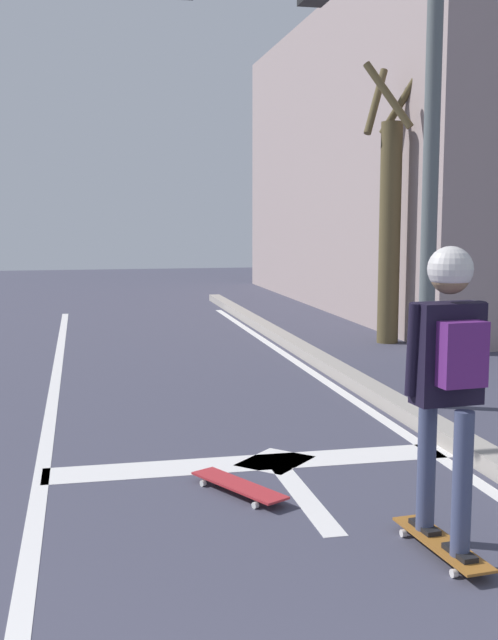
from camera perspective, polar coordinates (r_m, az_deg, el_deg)
The scene contains 11 objects.
lane_line_center at distance 6.61m, azimuth -14.64°, elevation -9.88°, with size 0.12×20.00×0.01m, color silver.
lane_line_curbside at distance 7.17m, azimuth 11.71°, elevation -8.40°, with size 0.12×20.00×0.01m, color silver.
stop_bar at distance 6.37m, azimuth 0.46°, elevation -10.27°, with size 3.31×0.40×0.01m, color silver.
lane_arrow_stem at distance 5.64m, azimuth 4.04°, elevation -12.68°, with size 0.16×1.40×0.01m, color silver.
lane_arrow_head at distance 6.42m, azimuth 1.91°, elevation -10.15°, with size 0.56×0.44×0.01m, color silver.
curb_strip at distance 7.26m, azimuth 13.55°, elevation -7.72°, with size 0.24×24.00×0.14m, color #9C948B.
skateboard at distance 4.87m, azimuth 13.75°, elevation -15.46°, with size 0.27×0.85×0.08m.
skater at distance 4.55m, azimuth 14.27°, elevation -2.61°, with size 0.47×0.63×1.71m.
spare_skateboard at distance 5.68m, azimuth -0.77°, elevation -11.89°, with size 0.58×0.84×0.07m.
traffic_signal_mast at distance 7.87m, azimuth 2.62°, elevation 20.05°, with size 5.04×0.34×5.06m.
roadside_tree at distance 12.38m, azimuth 10.15°, elevation 7.21°, with size 1.06×1.07×4.29m.
Camera 1 is at (-0.14, -0.31, 1.94)m, focal length 44.21 mm.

